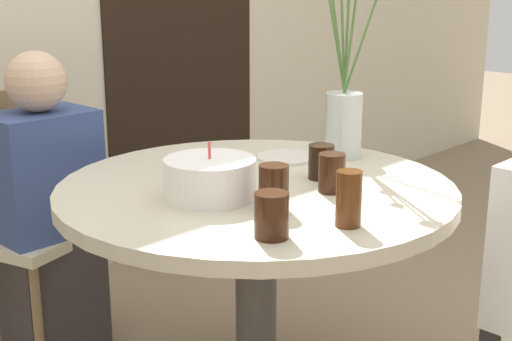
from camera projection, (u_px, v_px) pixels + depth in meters
name	position (u px, v px, depth m)	size (l,w,h in m)	color
doorway_panel	(183.00, 35.00, 3.38)	(0.90, 0.01, 2.05)	black
dining_table	(256.00, 229.00, 2.05)	(1.13, 1.13, 0.73)	beige
chair_far_back	(13.00, 208.00, 2.50)	(0.50, 0.50, 0.91)	beige
birthday_cake	(209.00, 178.00, 1.88)	(0.24, 0.24, 0.15)	white
flower_vase	(346.00, 95.00, 2.25)	(0.28, 0.29, 0.72)	silver
side_plate	(286.00, 157.00, 2.29)	(0.19, 0.19, 0.01)	silver
drink_glass_0	(274.00, 188.00, 1.77)	(0.08, 0.08, 0.12)	#33190C
drink_glass_1	(349.00, 199.00, 1.66)	(0.06, 0.06, 0.13)	#51280F
drink_glass_2	(321.00, 162.00, 2.05)	(0.07, 0.07, 0.10)	black
drink_glass_3	(332.00, 173.00, 1.93)	(0.07, 0.07, 0.11)	#33190C
drink_glass_4	(272.00, 215.00, 1.59)	(0.08, 0.08, 0.11)	#33190C
person_woman	(47.00, 218.00, 2.43)	(0.34, 0.24, 1.07)	#383333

